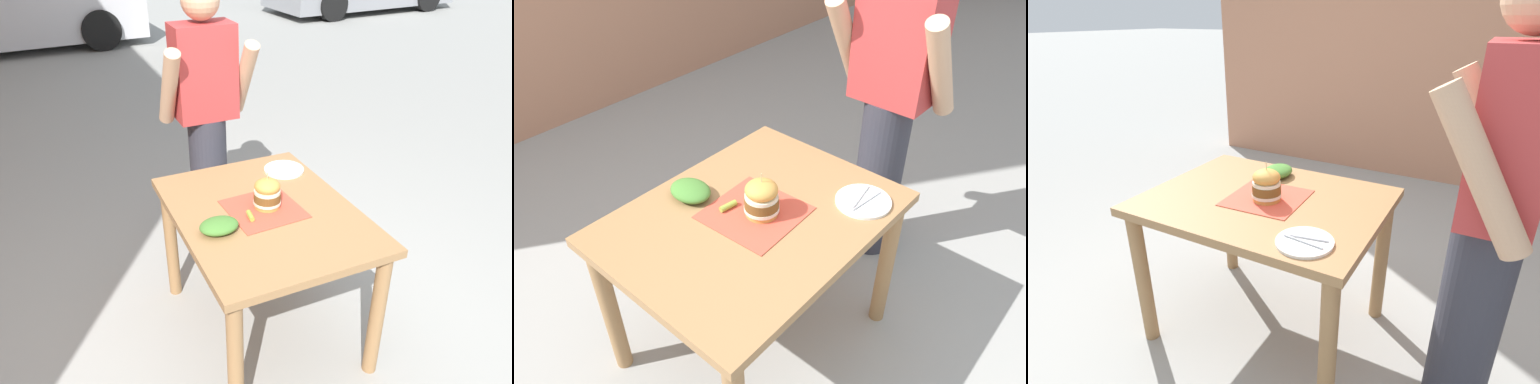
{
  "view_description": "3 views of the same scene",
  "coord_description": "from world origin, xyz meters",
  "views": [
    {
      "loc": [
        -0.88,
        -1.84,
        2.0
      ],
      "look_at": [
        0.0,
        0.1,
        0.8
      ],
      "focal_mm": 35.0,
      "sensor_mm": 36.0,
      "label": 1
    },
    {
      "loc": [
        1.01,
        -1.07,
        1.96
      ],
      "look_at": [
        0.0,
        0.1,
        0.8
      ],
      "focal_mm": 35.0,
      "sensor_mm": 36.0,
      "label": 2
    },
    {
      "loc": [
        1.43,
        0.88,
        1.52
      ],
      "look_at": [
        0.0,
        0.1,
        0.8
      ],
      "focal_mm": 28.0,
      "sensor_mm": 36.0,
      "label": 3
    }
  ],
  "objects": [
    {
      "name": "sandwich",
      "position": [
        0.02,
        0.02,
        0.83
      ],
      "size": [
        0.13,
        0.13,
        0.18
      ],
      "color": "gold",
      "rests_on": "serving_paper"
    },
    {
      "name": "pickle_spear",
      "position": [
        -0.09,
        -0.04,
        0.77
      ],
      "size": [
        0.03,
        0.07,
        0.02
      ],
      "primitive_type": "cylinder",
      "rotation": [
        0.0,
        1.57,
        1.42
      ],
      "color": "#8EA83D",
      "rests_on": "serving_paper"
    },
    {
      "name": "ground_plane",
      "position": [
        0.0,
        0.0,
        0.0
      ],
      "size": [
        80.0,
        80.0,
        0.0
      ],
      "primitive_type": "plane",
      "color": "#9E9E99"
    },
    {
      "name": "side_plate_with_forks",
      "position": [
        0.28,
        0.34,
        0.76
      ],
      "size": [
        0.22,
        0.22,
        0.02
      ],
      "color": "white",
      "rests_on": "patio_table"
    },
    {
      "name": "parked_car_mid_block",
      "position": [
        -1.05,
        7.54,
        0.72
      ],
      "size": [
        4.3,
        2.03,
        1.6
      ],
      "color": "silver",
      "rests_on": "ground"
    },
    {
      "name": "diner_across_table",
      "position": [
        0.04,
        0.92,
        0.88
      ],
      "size": [
        0.55,
        0.35,
        1.69
      ],
      "color": "#33333D",
      "rests_on": "ground"
    },
    {
      "name": "side_salad",
      "position": [
        -0.26,
        -0.08,
        0.78
      ],
      "size": [
        0.18,
        0.14,
        0.06
      ],
      "primitive_type": "ellipsoid",
      "color": "#477F33",
      "rests_on": "patio_table"
    },
    {
      "name": "patio_table",
      "position": [
        0.0,
        0.0,
        0.63
      ],
      "size": [
        0.84,
        1.09,
        0.75
      ],
      "color": "#9E7247",
      "rests_on": "ground"
    },
    {
      "name": "serving_paper",
      "position": [
        0.0,
        0.01,
        0.75
      ],
      "size": [
        0.36,
        0.36,
        0.0
      ],
      "primitive_type": "cube",
      "rotation": [
        0.0,
        0.0,
        0.05
      ],
      "color": "#D64C38",
      "rests_on": "patio_table"
    }
  ]
}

